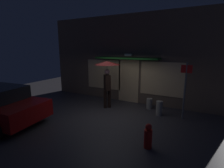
{
  "coord_description": "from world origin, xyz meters",
  "views": [
    {
      "loc": [
        3.25,
        -5.79,
        2.75
      ],
      "look_at": [
        -0.25,
        0.82,
        1.17
      ],
      "focal_mm": 26.95,
      "sensor_mm": 36.0,
      "label": 1
    }
  ],
  "objects": [
    {
      "name": "street_sign_post",
      "position": [
        2.79,
        1.11,
        1.28
      ],
      "size": [
        0.4,
        0.07,
        2.25
      ],
      "color": "#595B60",
      "rests_on": "ground"
    },
    {
      "name": "person_with_umbrella",
      "position": [
        -0.51,
        0.82,
        1.72
      ],
      "size": [
        1.15,
        1.15,
        2.21
      ],
      "rotation": [
        0.0,
        0.0,
        2.33
      ],
      "color": "black",
      "rests_on": "ground"
    },
    {
      "name": "sidewalk_bollard_2",
      "position": [
        1.88,
        1.05,
        0.3
      ],
      "size": [
        0.26,
        0.26,
        0.6
      ],
      "primitive_type": "cylinder",
      "color": "#9E998E",
      "rests_on": "ground"
    },
    {
      "name": "fire_hydrant",
      "position": [
        2.13,
        -1.52,
        0.34
      ],
      "size": [
        0.23,
        0.23,
        0.72
      ],
      "color": "#B21914",
      "rests_on": "ground"
    },
    {
      "name": "building_facade",
      "position": [
        0.0,
        2.34,
        2.19
      ],
      "size": [
        9.53,
        1.0,
        4.43
      ],
      "color": "brown",
      "rests_on": "ground"
    },
    {
      "name": "sidewalk_bollard",
      "position": [
        1.29,
        1.62,
        0.24
      ],
      "size": [
        0.26,
        0.26,
        0.49
      ],
      "primitive_type": "cylinder",
      "color": "#9E998E",
      "rests_on": "ground"
    },
    {
      "name": "ground_plane",
      "position": [
        0.0,
        0.0,
        0.0
      ],
      "size": [
        18.0,
        18.0,
        0.0
      ],
      "primitive_type": "plane",
      "color": "#38353A"
    }
  ]
}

